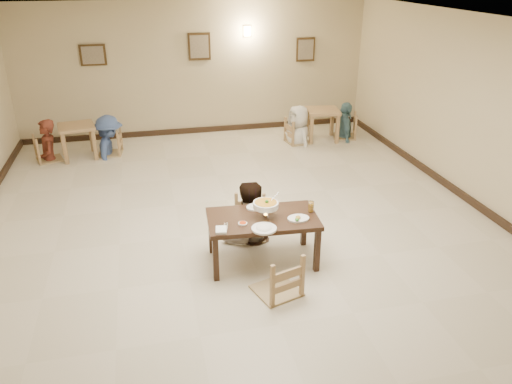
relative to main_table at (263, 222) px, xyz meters
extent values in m
plane|color=beige|center=(-0.13, 0.89, -0.59)|extent=(10.00, 10.00, 0.00)
plane|color=silver|center=(-0.13, 0.89, 2.41)|extent=(10.00, 10.00, 0.00)
plane|color=#C8B791|center=(-0.13, 5.89, 0.91)|extent=(10.00, 0.00, 10.00)
plane|color=#C8B791|center=(3.87, 0.89, 0.91)|extent=(0.00, 10.00, 10.00)
cube|color=black|center=(-0.13, 5.86, -0.53)|extent=(8.00, 0.06, 0.12)
cube|color=black|center=(3.84, 0.89, -0.53)|extent=(0.06, 10.00, 0.12)
cube|color=#332311|center=(-2.33, 5.85, 1.31)|extent=(0.55, 0.03, 0.45)
cube|color=gray|center=(-2.33, 5.84, 1.31)|extent=(0.45, 0.01, 0.37)
cube|color=#332311|center=(-0.03, 5.85, 1.41)|extent=(0.50, 0.03, 0.60)
cube|color=gray|center=(-0.03, 5.84, 1.41)|extent=(0.41, 0.01, 0.49)
cube|color=#332311|center=(2.47, 5.85, 1.26)|extent=(0.45, 0.03, 0.55)
cube|color=gray|center=(2.47, 5.84, 1.26)|extent=(0.37, 0.01, 0.45)
cube|color=#FFD88C|center=(1.07, 5.85, 1.71)|extent=(0.16, 0.05, 0.22)
cube|color=#331F13|center=(0.00, 0.00, 0.05)|extent=(1.49, 0.90, 0.06)
cube|color=#331F13|center=(-0.68, -0.30, -0.29)|extent=(0.07, 0.07, 0.61)
cube|color=#331F13|center=(0.63, -0.39, -0.29)|extent=(0.07, 0.07, 0.61)
cube|color=#331F13|center=(-0.63, 0.39, -0.29)|extent=(0.07, 0.07, 0.61)
cube|color=#331F13|center=(0.68, 0.30, -0.29)|extent=(0.07, 0.07, 0.61)
cube|color=tan|center=(-0.02, 0.75, -0.10)|extent=(0.50, 0.50, 0.05)
cube|color=tan|center=(0.00, -0.72, -0.10)|extent=(0.51, 0.51, 0.06)
imported|color=gray|center=(-0.05, 0.68, 0.28)|extent=(1.01, 0.88, 1.76)
torus|color=silver|center=(0.04, -0.01, 0.22)|extent=(0.26, 0.26, 0.01)
cylinder|color=silver|center=(0.04, -0.01, 0.10)|extent=(0.07, 0.07, 0.04)
cone|color=#FFA526|center=(0.04, -0.01, 0.15)|extent=(0.04, 0.04, 0.06)
cylinder|color=white|center=(0.04, -0.01, 0.26)|extent=(0.33, 0.33, 0.07)
cylinder|color=#BD7B19|center=(0.04, -0.01, 0.29)|extent=(0.29, 0.29, 0.02)
sphere|color=#2D7223|center=(0.05, -0.02, 0.31)|extent=(0.05, 0.05, 0.05)
cylinder|color=silver|center=(0.17, 0.06, 0.32)|extent=(0.15, 0.10, 0.11)
cylinder|color=silver|center=(0.14, 0.05, 0.15)|extent=(0.01, 0.01, 0.15)
cylinder|color=silver|center=(-0.06, 0.05, 0.15)|extent=(0.01, 0.01, 0.15)
cylinder|color=silver|center=(0.04, -0.13, 0.15)|extent=(0.01, 0.01, 0.15)
cylinder|color=white|center=(0.00, 0.28, 0.09)|extent=(0.30, 0.30, 0.02)
ellipsoid|color=white|center=(0.00, 0.28, 0.10)|extent=(0.20, 0.17, 0.07)
cylinder|color=white|center=(-0.06, -0.33, 0.09)|extent=(0.32, 0.32, 0.02)
ellipsoid|color=white|center=(-0.06, -0.33, 0.10)|extent=(0.21, 0.17, 0.07)
cylinder|color=white|center=(0.44, -0.17, 0.09)|extent=(0.29, 0.29, 0.02)
sphere|color=#2D7223|center=(0.39, -0.24, 0.12)|extent=(0.05, 0.05, 0.05)
cylinder|color=white|center=(-0.29, -0.14, 0.09)|extent=(0.12, 0.12, 0.02)
cylinder|color=#AC2400|center=(-0.29, -0.14, 0.10)|extent=(0.09, 0.09, 0.01)
cube|color=white|center=(-0.59, -0.25, 0.10)|extent=(0.16, 0.20, 0.03)
cube|color=silver|center=(-0.54, -0.16, 0.09)|extent=(0.06, 0.19, 0.01)
cube|color=silver|center=(-0.50, -0.16, 0.09)|extent=(0.06, 0.19, 0.01)
cylinder|color=white|center=(0.66, 0.00, 0.15)|extent=(0.08, 0.08, 0.15)
cylinder|color=orange|center=(0.66, 0.00, 0.14)|extent=(0.07, 0.07, 0.11)
cube|color=#A48259|center=(-2.75, 4.74, 0.07)|extent=(0.81, 0.81, 0.06)
cube|color=#A48259|center=(-2.98, 4.41, -0.28)|extent=(0.07, 0.07, 0.64)
cube|color=#A48259|center=(-2.42, 4.51, -0.28)|extent=(0.07, 0.07, 0.64)
cube|color=#A48259|center=(-3.09, 4.97, -0.28)|extent=(0.07, 0.07, 0.64)
cube|color=#A48259|center=(-2.52, 5.08, -0.28)|extent=(0.07, 0.07, 0.64)
cube|color=#A48259|center=(2.55, 4.70, 0.08)|extent=(0.81, 0.81, 0.06)
cube|color=#A48259|center=(2.21, 4.46, -0.27)|extent=(0.07, 0.07, 0.65)
cube|color=#A48259|center=(2.79, 4.36, -0.27)|extent=(0.07, 0.07, 0.65)
cube|color=#A48259|center=(2.31, 5.04, -0.27)|extent=(0.07, 0.07, 0.65)
cube|color=#A48259|center=(2.88, 4.94, -0.27)|extent=(0.07, 0.07, 0.65)
cube|color=tan|center=(-3.36, 4.72, -0.13)|extent=(0.48, 0.48, 0.05)
cube|color=tan|center=(-2.15, 4.82, -0.12)|extent=(0.48, 0.48, 0.05)
cube|color=tan|center=(1.96, 4.63, -0.11)|extent=(0.49, 0.49, 0.05)
cube|color=tan|center=(3.14, 4.76, -0.11)|extent=(0.50, 0.50, 0.05)
imported|color=maroon|center=(-3.36, 4.72, 0.26)|extent=(0.54, 0.70, 1.70)
imported|color=#47639E|center=(-2.15, 4.82, 0.24)|extent=(0.73, 1.14, 1.67)
imported|color=silver|center=(1.96, 4.63, 0.26)|extent=(0.74, 0.94, 1.70)
imported|color=slate|center=(3.14, 4.76, 0.23)|extent=(0.60, 1.02, 1.64)
camera|label=1|loc=(-1.40, -5.62, 3.10)|focal=35.00mm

